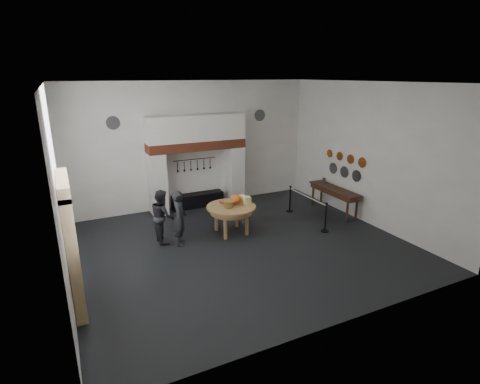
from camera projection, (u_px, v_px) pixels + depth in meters
name	position (u px, v px, depth m)	size (l,w,h in m)	color
floor	(242.00, 246.00, 10.74)	(9.00, 8.00, 0.02)	black
ceiling	(242.00, 82.00, 9.38)	(9.00, 8.00, 0.02)	silver
wall_back	(193.00, 145.00, 13.49)	(9.00, 0.02, 4.50)	white
wall_front	(341.00, 219.00, 6.63)	(9.00, 0.02, 4.50)	white
wall_left	(58.00, 191.00, 8.19)	(0.02, 8.00, 4.50)	white
wall_right	(369.00, 155.00, 11.93)	(0.02, 8.00, 4.50)	white
chimney_pier_left	(157.00, 184.00, 12.93)	(0.55, 0.70, 2.15)	silver
chimney_pier_right	(235.00, 174.00, 14.16)	(0.55, 0.70, 2.15)	silver
hearth_brick_band	(197.00, 145.00, 13.17)	(3.50, 0.72, 0.32)	#9E442B
chimney_hood	(196.00, 128.00, 12.99)	(3.50, 0.70, 0.90)	silver
iron_range	(198.00, 200.00, 13.86)	(1.90, 0.45, 0.50)	black
utensil_rail	(195.00, 159.00, 13.57)	(0.02, 0.02, 1.60)	black
door_recess	(68.00, 251.00, 7.64)	(0.04, 1.10, 2.50)	black
door_jamb_near	(74.00, 263.00, 7.07)	(0.22, 0.30, 2.60)	tan
door_jamb_far	(70.00, 235.00, 8.27)	(0.22, 0.30, 2.60)	tan
door_lintel	(63.00, 185.00, 7.26)	(0.22, 1.70, 0.30)	tan
wall_plaque	(64.00, 208.00, 9.09)	(0.05, 0.34, 0.44)	gold
work_table	(231.00, 207.00, 11.37)	(1.50, 1.50, 0.07)	#A98150
pumpkin	(236.00, 199.00, 11.48)	(0.36, 0.36, 0.31)	orange
cheese_block_big	(247.00, 200.00, 11.49)	(0.22, 0.22, 0.24)	#ECEC8D
cheese_block_small	(242.00, 198.00, 11.74)	(0.18, 0.18, 0.20)	#FFE298
wicker_basket	(229.00, 205.00, 11.14)	(0.32, 0.32, 0.22)	olive
bread_loaf	(224.00, 201.00, 11.60)	(0.31, 0.18, 0.13)	#A16139
visitor_near	(180.00, 218.00, 10.62)	(0.58, 0.38, 1.60)	black
visitor_far	(162.00, 216.00, 10.80)	(0.76, 0.59, 1.57)	black
side_table	(334.00, 189.00, 13.05)	(0.55, 2.20, 0.06)	#3B2115
pewter_jug	(324.00, 181.00, 13.53)	(0.12, 0.12, 0.22)	#46474B
copper_pan_a	(362.00, 163.00, 12.18)	(0.34, 0.34, 0.03)	#C6662D
copper_pan_b	(351.00, 159.00, 12.65)	(0.32, 0.32, 0.03)	#C6662D
copper_pan_c	(340.00, 156.00, 13.12)	(0.30, 0.30, 0.03)	#C6662D
copper_pan_d	(330.00, 153.00, 13.59)	(0.28, 0.28, 0.03)	#C6662D
pewter_plate_left	(356.00, 176.00, 12.50)	(0.40, 0.40, 0.03)	#4C4C51
pewter_plate_mid	(344.00, 172.00, 13.01)	(0.40, 0.40, 0.03)	#4C4C51
pewter_plate_right	(333.00, 168.00, 13.53)	(0.40, 0.40, 0.03)	#4C4C51
pewter_plate_back_left	(113.00, 123.00, 12.05)	(0.44, 0.44, 0.03)	#4C4C51
pewter_plate_back_right	(260.00, 115.00, 14.30)	(0.44, 0.44, 0.03)	#4C4C51
barrier_post_near	(326.00, 218.00, 11.57)	(0.05, 0.05, 0.90)	black
barrier_post_far	(290.00, 199.00, 13.29)	(0.05, 0.05, 0.90)	black
barrier_rope	(307.00, 197.00, 12.31)	(0.04, 0.04, 2.00)	beige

